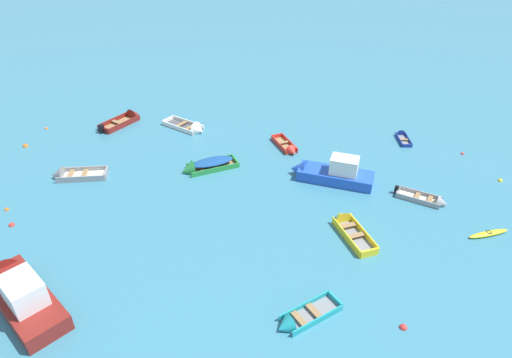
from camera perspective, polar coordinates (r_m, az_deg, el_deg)
The scene contains 19 objects.
rowboat_grey_cluster_outer at distance 36.80m, azimuth -22.69°, elevation 0.44°, with size 4.17×1.76×1.35m.
motor_launch_maroon_distant_center at distance 27.14m, azimuth -27.83°, elevation -12.48°, with size 5.77×6.90×2.74m.
kayak_yellow_far_right at distance 32.09m, azimuth 27.38°, elevation -6.15°, with size 2.86×0.73×0.27m.
rowboat_deep_blue_near_left at distance 41.74m, azimuth 17.96°, elevation 5.20°, with size 1.27×2.77×0.79m.
rowboat_green_far_back at distance 35.13m, azimuth -6.70°, elevation 1.64°, with size 4.63×2.46×1.42m.
rowboat_red_near_right at distance 37.72m, azimuth 4.15°, elevation 3.86°, with size 1.77×3.63×0.97m.
rowboat_white_midfield_right at distance 41.28m, azimuth -7.99°, elevation 6.32°, with size 4.11×4.10×1.41m.
motor_launch_blue_back_row_left at distance 33.91m, azimuth 9.37°, elevation 0.84°, with size 6.27×4.47×2.43m.
rowboat_turquoise_cluster_inner at distance 23.70m, azimuth 5.10°, elevation -17.51°, with size 3.84×2.47×1.09m.
rowboat_grey_outer_left at distance 33.57m, azimuth 21.26°, elevation -2.57°, with size 3.30×2.95×1.01m.
rowboat_maroon_back_row_right at distance 44.37m, azimuth -15.98°, elevation 7.35°, with size 3.99×4.04×1.39m.
rowboat_yellow_near_camera at distance 29.59m, azimuth 11.46°, elevation -5.81°, with size 1.87×4.27×1.17m.
mooring_buoy_near_foreground at distance 24.71m, azimuth 18.15°, elevation -17.47°, with size 0.39×0.39×0.39m, color red.
mooring_buoy_far_field at distance 40.91m, azimuth 24.69°, elevation 2.89°, with size 0.28×0.28×0.28m, color red.
mooring_buoy_central at distance 33.41m, azimuth -28.54°, elevation -5.18°, with size 0.38×0.38×0.38m, color red.
mooring_buoy_between_boats_left at distance 35.12m, azimuth -29.04°, elevation -3.44°, with size 0.30×0.30×0.30m, color orange.
mooring_buoy_midfield at distance 45.53m, azimuth -25.03°, elevation 5.79°, with size 0.30×0.30×0.30m, color orange.
mooring_buoy_outer_edge at distance 38.37m, azimuth 28.53°, elevation -0.20°, with size 0.35×0.35×0.35m, color yellow.
mooring_buoy_trailing at distance 43.08m, azimuth -27.17°, elevation 3.71°, with size 0.45×0.45×0.45m, color orange.
Camera 1 is at (-4.73, -6.83, 18.36)m, focal length 31.56 mm.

